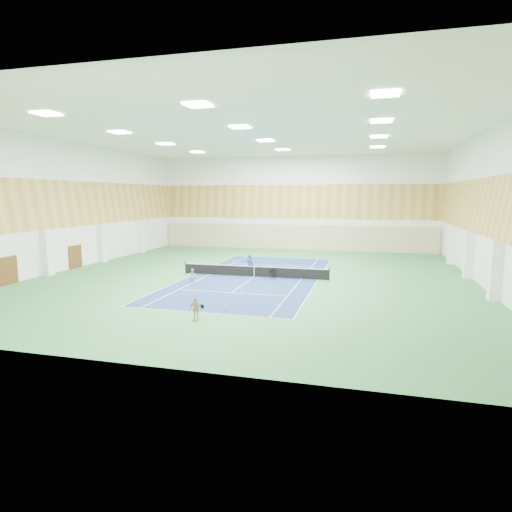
% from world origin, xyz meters
% --- Properties ---
extents(ground, '(40.00, 40.00, 0.00)m').
position_xyz_m(ground, '(0.00, 0.00, 0.00)').
color(ground, '#307140').
rests_on(ground, ground).
extents(room_shell, '(36.00, 40.00, 12.00)m').
position_xyz_m(room_shell, '(0.00, 0.00, 6.00)').
color(room_shell, white).
rests_on(room_shell, ground).
extents(wood_cladding, '(36.00, 40.00, 8.00)m').
position_xyz_m(wood_cladding, '(0.00, 0.00, 8.00)').
color(wood_cladding, tan).
rests_on(wood_cladding, room_shell).
extents(ceiling_light_grid, '(21.40, 25.40, 0.06)m').
position_xyz_m(ceiling_light_grid, '(0.00, 0.00, 11.92)').
color(ceiling_light_grid, white).
rests_on(ceiling_light_grid, room_shell).
extents(court_surface, '(10.97, 23.77, 0.01)m').
position_xyz_m(court_surface, '(0.00, 0.00, 0.01)').
color(court_surface, navy).
rests_on(court_surface, ground).
extents(tennis_balls_scatter, '(10.57, 22.77, 0.07)m').
position_xyz_m(tennis_balls_scatter, '(0.00, 0.00, 0.05)').
color(tennis_balls_scatter, '#C7DC25').
rests_on(tennis_balls_scatter, ground).
extents(tennis_net, '(12.80, 0.10, 1.10)m').
position_xyz_m(tennis_net, '(0.00, 0.00, 0.55)').
color(tennis_net, black).
rests_on(tennis_net, ground).
extents(back_curtain, '(35.40, 0.16, 3.20)m').
position_xyz_m(back_curtain, '(0.00, 19.75, 1.60)').
color(back_curtain, '#C6B793').
rests_on(back_curtain, ground).
extents(door_left_a, '(0.08, 1.80, 2.20)m').
position_xyz_m(door_left_a, '(-17.92, -8.00, 1.10)').
color(door_left_a, '#593319').
rests_on(door_left_a, ground).
extents(door_left_b, '(0.08, 1.80, 2.20)m').
position_xyz_m(door_left_b, '(-17.92, 0.00, 1.10)').
color(door_left_b, '#593319').
rests_on(door_left_b, ground).
extents(coach, '(0.78, 0.64, 1.83)m').
position_xyz_m(coach, '(-0.63, 0.85, 0.92)').
color(coach, navy).
rests_on(coach, ground).
extents(child_court, '(0.75, 0.71, 1.21)m').
position_xyz_m(child_court, '(-3.94, -4.11, 0.61)').
color(child_court, '#9B9BA3').
rests_on(child_court, ground).
extents(child_apron, '(0.80, 0.37, 1.33)m').
position_xyz_m(child_apron, '(0.25, -13.47, 0.66)').
color(child_apron, tan).
rests_on(child_apron, ground).
extents(ball_cart, '(0.52, 0.52, 0.81)m').
position_xyz_m(ball_cart, '(1.75, -0.60, 0.40)').
color(ball_cart, black).
rests_on(ball_cart, ground).
extents(cone_svc_a, '(0.19, 0.19, 0.21)m').
position_xyz_m(cone_svc_a, '(-3.11, -5.96, 0.10)').
color(cone_svc_a, '#FF490D').
rests_on(cone_svc_a, ground).
extents(cone_svc_b, '(0.22, 0.22, 0.24)m').
position_xyz_m(cone_svc_b, '(-1.71, -5.81, 0.12)').
color(cone_svc_b, '#DC460B').
rests_on(cone_svc_b, ground).
extents(cone_svc_c, '(0.19, 0.19, 0.21)m').
position_xyz_m(cone_svc_c, '(1.28, -6.83, 0.11)').
color(cone_svc_c, '#FA4A0D').
rests_on(cone_svc_c, ground).
extents(cone_svc_d, '(0.22, 0.22, 0.25)m').
position_xyz_m(cone_svc_d, '(3.38, -5.99, 0.12)').
color(cone_svc_d, orange).
rests_on(cone_svc_d, ground).
extents(cone_base_a, '(0.19, 0.19, 0.21)m').
position_xyz_m(cone_base_a, '(-3.65, -11.56, 0.10)').
color(cone_base_a, '#FF490D').
rests_on(cone_base_a, ground).
extents(cone_base_b, '(0.17, 0.17, 0.19)m').
position_xyz_m(cone_base_b, '(-0.72, -11.58, 0.10)').
color(cone_base_b, '#DD4A0B').
rests_on(cone_base_b, ground).
extents(cone_base_c, '(0.19, 0.19, 0.21)m').
position_xyz_m(cone_base_c, '(1.25, -11.53, 0.10)').
color(cone_base_c, '#DF3D0B').
rests_on(cone_base_c, ground).
extents(cone_base_d, '(0.22, 0.22, 0.24)m').
position_xyz_m(cone_base_d, '(3.77, -11.80, 0.12)').
color(cone_base_d, '#FA610D').
rests_on(cone_base_d, ground).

